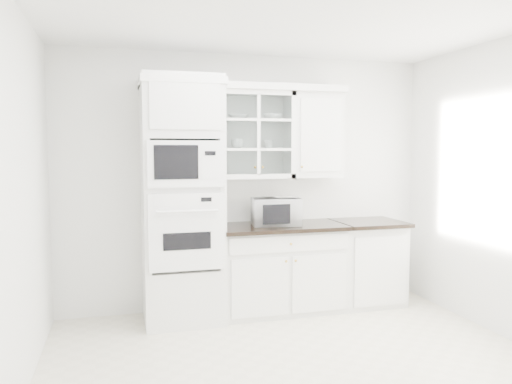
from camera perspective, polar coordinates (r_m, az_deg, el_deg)
name	(u,v)px	position (r m, az deg, el deg)	size (l,w,h in m)	color
ground	(305,371)	(4.08, 5.64, -19.70)	(4.00, 3.50, 0.01)	beige
room_shell	(288,140)	(4.11, 3.68, 5.99)	(4.00, 3.50, 2.70)	white
oven_column	(182,201)	(4.93, -8.45, -0.98)	(0.76, 0.68, 2.40)	white
base_cabinet_run	(281,267)	(5.31, 2.83, -8.59)	(1.32, 0.67, 0.92)	white
extra_base_cabinet	(366,262)	(5.70, 12.51, -7.77)	(0.72, 0.67, 0.92)	white
upper_cabinet_glass	(254,135)	(5.23, -0.20, 6.53)	(0.80, 0.33, 0.90)	white
upper_cabinet_solid	(315,136)	(5.44, 6.71, 6.43)	(0.55, 0.33, 0.90)	white
crown_molding	(245,87)	(5.21, -1.26, 11.88)	(2.14, 0.38, 0.07)	white
countertop_microwave	(276,211)	(5.17, 2.27, -2.21)	(0.49, 0.41, 0.28)	white
bowl_a	(239,117)	(5.20, -2.01, 8.58)	(0.21, 0.21, 0.05)	white
bowl_b	(273,117)	(5.29, 1.91, 8.58)	(0.20, 0.20, 0.06)	white
cup_a	(237,144)	(5.19, -2.15, 5.55)	(0.13, 0.13, 0.10)	white
cup_b	(269,144)	(5.28, 1.47, 5.50)	(0.10, 0.10, 0.09)	white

